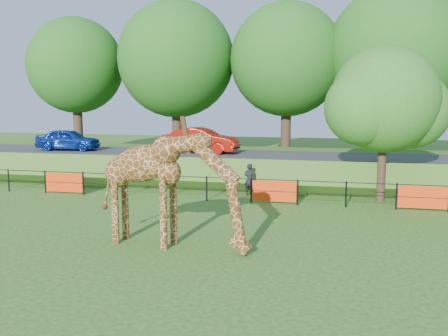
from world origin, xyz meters
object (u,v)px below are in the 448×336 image
(car_blue, at_px, (68,140))
(visitor, at_px, (250,180))
(giraffe, at_px, (173,190))
(car_red, at_px, (201,140))
(tree_east, at_px, (387,104))

(car_blue, height_order, visitor, car_blue)
(giraffe, xyz_separation_m, car_red, (-2.84, 13.34, 0.36))
(car_blue, relative_size, tree_east, 0.55)
(giraffe, height_order, car_red, giraffe)
(tree_east, bearing_deg, car_red, 153.83)
(giraffe, xyz_separation_m, visitor, (0.84, 8.54, -1.01))
(visitor, bearing_deg, car_red, -39.18)
(car_blue, relative_size, visitor, 2.47)
(giraffe, height_order, tree_east, tree_east)
(car_blue, bearing_deg, car_red, -91.68)
(car_blue, relative_size, car_red, 0.87)
(visitor, relative_size, tree_east, 0.22)
(giraffe, xyz_separation_m, tree_east, (6.79, 8.61, 2.51))
(car_blue, bearing_deg, giraffe, -144.34)
(car_red, distance_m, tree_east, 10.95)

